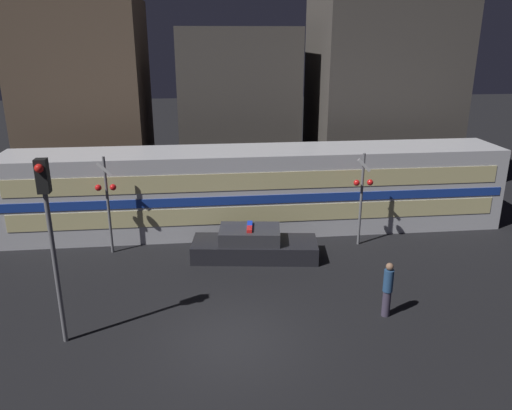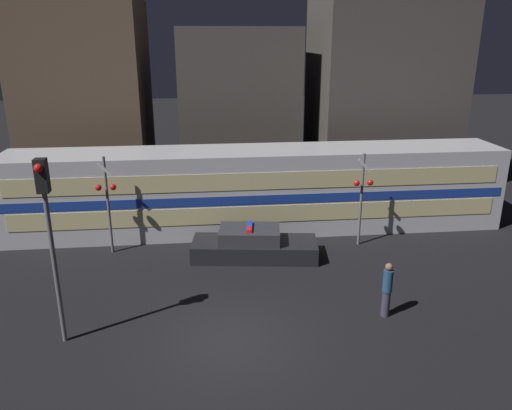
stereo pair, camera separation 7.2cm
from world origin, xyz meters
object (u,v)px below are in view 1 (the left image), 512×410
(traffic_light_corner, at_px, (49,220))
(train, at_px, (257,190))
(pedestrian, at_px, (388,289))
(police_car, at_px, (253,245))
(crossing_signal_near, at_px, (362,192))

(traffic_light_corner, bearing_deg, train, 51.78)
(pedestrian, xyz_separation_m, traffic_light_corner, (-9.64, -0.30, 2.81))
(police_car, relative_size, traffic_light_corner, 0.95)
(train, relative_size, police_car, 4.29)
(crossing_signal_near, distance_m, traffic_light_corner, 12.13)
(train, relative_size, traffic_light_corner, 4.05)
(crossing_signal_near, bearing_deg, train, 149.08)
(crossing_signal_near, bearing_deg, pedestrian, -99.08)
(police_car, xyz_separation_m, traffic_light_corner, (-5.99, -5.11, 3.23))
(train, bearing_deg, pedestrian, -68.58)
(crossing_signal_near, bearing_deg, police_car, -170.59)
(police_car, relative_size, crossing_signal_near, 1.30)
(police_car, distance_m, pedestrian, 6.05)
(police_car, bearing_deg, crossing_signal_near, 16.94)
(train, bearing_deg, traffic_light_corner, -128.22)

